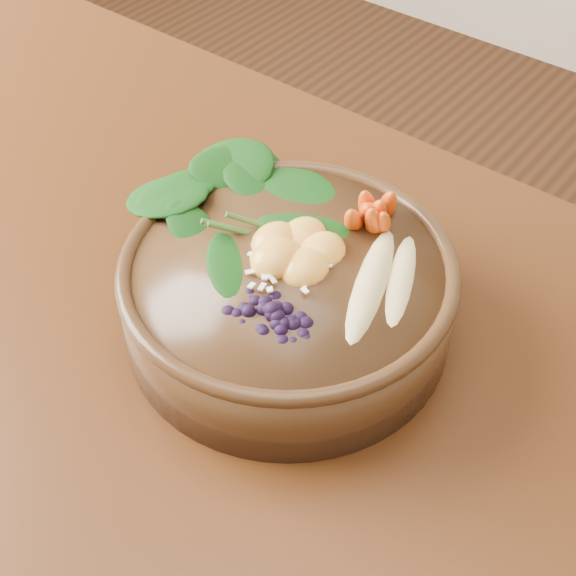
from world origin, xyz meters
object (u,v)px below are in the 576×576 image
object	(u,v)px
stoneware_bowl	(288,297)
banana_halves	(387,269)
carrot_cluster	(371,184)
mandarin_cluster	(296,238)
kale_heap	(258,193)
blueberry_pile	(270,299)

from	to	relation	value
stoneware_bowl	banana_halves	xyz separation A→B (m)	(0.07, 0.03, 0.05)
carrot_cluster	mandarin_cluster	world-z (taller)	carrot_cluster
kale_heap	banana_halves	world-z (taller)	kale_heap
kale_heap	banana_halves	distance (m)	0.12
stoneware_bowl	banana_halves	distance (m)	0.09
mandarin_cluster	blueberry_pile	world-z (taller)	blueberry_pile
stoneware_bowl	blueberry_pile	size ratio (longest dim) A/B	2.16
stoneware_bowl	blueberry_pile	bearing A→B (deg)	-65.29
banana_halves	mandarin_cluster	size ratio (longest dim) A/B	1.84
blueberry_pile	stoneware_bowl	bearing A→B (deg)	114.71
kale_heap	blueberry_pile	xyz separation A→B (m)	(0.08, -0.08, -0.00)
carrot_cluster	blueberry_pile	size ratio (longest dim) A/B	0.60
stoneware_bowl	carrot_cluster	bearing A→B (deg)	78.16
banana_halves	blueberry_pile	world-z (taller)	blueberry_pile
carrot_cluster	mandarin_cluster	distance (m)	0.07
blueberry_pile	carrot_cluster	bearing A→B (deg)	92.30
kale_heap	mandarin_cluster	xyz separation A→B (m)	(0.05, -0.02, -0.01)
stoneware_bowl	kale_heap	world-z (taller)	kale_heap
kale_heap	blueberry_pile	distance (m)	0.11
banana_halves	kale_heap	bearing A→B (deg)	156.45
carrot_cluster	mandarin_cluster	xyz separation A→B (m)	(-0.02, -0.06, -0.02)
stoneware_bowl	carrot_cluster	distance (m)	0.11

